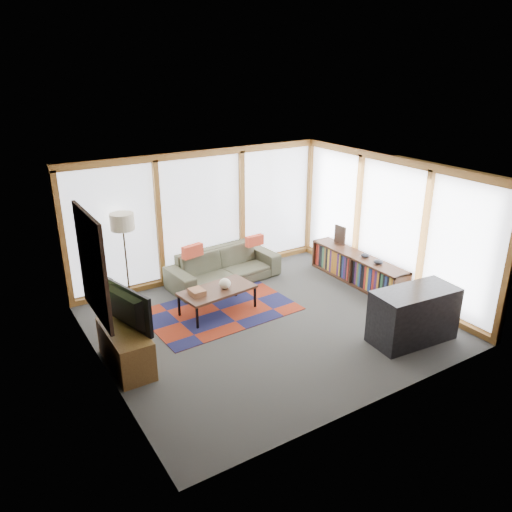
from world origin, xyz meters
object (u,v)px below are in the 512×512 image
television (123,309)px  coffee_table (218,300)px  tv_console (126,348)px  bar_counter (413,315)px  sofa (224,267)px  bookshelf (357,269)px  floor_lamp (126,259)px

television → coffee_table: bearing=-82.8°
tv_console → bar_counter: (4.11, -1.68, 0.14)m
sofa → television: television is taller
bar_counter → bookshelf: bearing=74.7°
tv_console → bar_counter: bearing=-22.2°
sofa → bookshelf: 2.68m
bar_counter → tv_console: bearing=162.7°
coffee_table → tv_console: tv_console is taller
sofa → coffee_table: (-0.71, -1.07, -0.11)m
sofa → floor_lamp: floor_lamp is taller
television → bar_counter: (4.08, -1.73, -0.46)m
floor_lamp → television: bearing=-109.4°
sofa → bookshelf: (2.25, -1.45, -0.04)m
floor_lamp → tv_console: (-0.73, -2.04, -0.55)m
floor_lamp → bookshelf: 4.49m
floor_lamp → bar_counter: size_ratio=1.24×
bar_counter → coffee_table: bearing=136.2°
bar_counter → sofa: bearing=117.4°
sofa → tv_console: bearing=-149.4°
coffee_table → tv_console: (-1.92, -0.81, 0.08)m
bookshelf → bar_counter: bar_counter is taller
coffee_table → bar_counter: size_ratio=0.96×
bookshelf → television: 4.91m
sofa → coffee_table: 1.29m
coffee_table → tv_console: bearing=-157.3°
coffee_table → television: television is taller
tv_console → television: television is taller
bookshelf → television: (-4.86, -0.38, 0.60)m
floor_lamp → bookshelf: bearing=-21.2°
coffee_table → bookshelf: bearing=-7.2°
floor_lamp → bar_counter: floor_lamp is taller
sofa → bar_counter: (1.47, -3.56, 0.10)m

